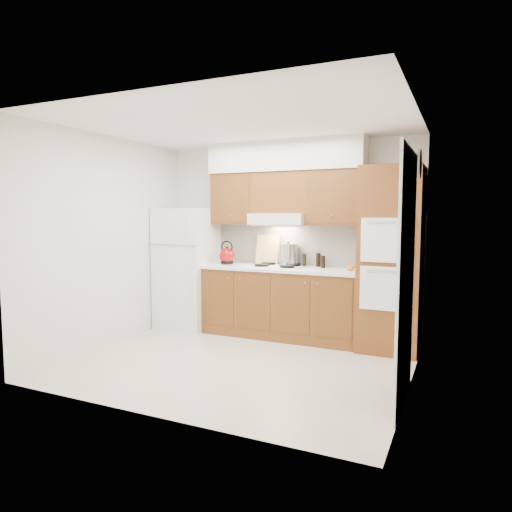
# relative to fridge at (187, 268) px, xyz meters

# --- Properties ---
(floor) EXTENTS (3.60, 3.60, 0.00)m
(floor) POSITION_rel_fridge_xyz_m (1.41, -1.14, -0.86)
(floor) COLOR beige
(floor) RESTS_ON ground
(ceiling) EXTENTS (3.60, 3.60, 0.00)m
(ceiling) POSITION_rel_fridge_xyz_m (1.41, -1.14, 1.74)
(ceiling) COLOR white
(ceiling) RESTS_ON wall_back
(wall_back) EXTENTS (3.60, 0.02, 2.60)m
(wall_back) POSITION_rel_fridge_xyz_m (1.41, 0.36, 0.44)
(wall_back) COLOR white
(wall_back) RESTS_ON floor
(wall_left) EXTENTS (0.02, 3.00, 2.60)m
(wall_left) POSITION_rel_fridge_xyz_m (-0.40, -1.14, 0.44)
(wall_left) COLOR white
(wall_left) RESTS_ON floor
(wall_right) EXTENTS (0.02, 3.00, 2.60)m
(wall_right) POSITION_rel_fridge_xyz_m (3.21, -1.14, 0.44)
(wall_right) COLOR white
(wall_right) RESTS_ON floor
(fridge) EXTENTS (0.75, 0.72, 1.72)m
(fridge) POSITION_rel_fridge_xyz_m (0.00, 0.00, 0.00)
(fridge) COLOR white
(fridge) RESTS_ON floor
(base_cabinets) EXTENTS (2.11, 0.60, 0.90)m
(base_cabinets) POSITION_rel_fridge_xyz_m (1.43, 0.06, -0.41)
(base_cabinets) COLOR brown
(base_cabinets) RESTS_ON floor
(countertop) EXTENTS (2.13, 0.62, 0.04)m
(countertop) POSITION_rel_fridge_xyz_m (1.43, 0.05, 0.06)
(countertop) COLOR white
(countertop) RESTS_ON base_cabinets
(backsplash) EXTENTS (2.11, 0.03, 0.56)m
(backsplash) POSITION_rel_fridge_xyz_m (1.43, 0.34, 0.36)
(backsplash) COLOR white
(backsplash) RESTS_ON countertop
(oven_cabinet) EXTENTS (0.70, 0.65, 2.20)m
(oven_cabinet) POSITION_rel_fridge_xyz_m (2.85, 0.03, 0.24)
(oven_cabinet) COLOR brown
(oven_cabinet) RESTS_ON floor
(upper_cab_left) EXTENTS (0.63, 0.33, 0.70)m
(upper_cab_left) POSITION_rel_fridge_xyz_m (0.69, 0.19, 0.99)
(upper_cab_left) COLOR brown
(upper_cab_left) RESTS_ON wall_back
(upper_cab_right) EXTENTS (0.73, 0.33, 0.70)m
(upper_cab_right) POSITION_rel_fridge_xyz_m (2.12, 0.19, 0.99)
(upper_cab_right) COLOR brown
(upper_cab_right) RESTS_ON wall_back
(range_hood) EXTENTS (0.75, 0.45, 0.15)m
(range_hood) POSITION_rel_fridge_xyz_m (1.38, 0.13, 0.71)
(range_hood) COLOR silver
(range_hood) RESTS_ON wall_back
(upper_cab_over_hood) EXTENTS (0.75, 0.33, 0.55)m
(upper_cab_over_hood) POSITION_rel_fridge_xyz_m (1.38, 0.19, 1.06)
(upper_cab_over_hood) COLOR brown
(upper_cab_over_hood) RESTS_ON range_hood
(soffit) EXTENTS (2.13, 0.36, 0.40)m
(soffit) POSITION_rel_fridge_xyz_m (1.43, 0.18, 1.54)
(soffit) COLOR silver
(soffit) RESTS_ON wall_back
(cooktop) EXTENTS (0.74, 0.50, 0.01)m
(cooktop) POSITION_rel_fridge_xyz_m (1.38, 0.07, 0.09)
(cooktop) COLOR white
(cooktop) RESTS_ON countertop
(doorway) EXTENTS (0.02, 0.90, 2.10)m
(doorway) POSITION_rel_fridge_xyz_m (3.19, -1.49, 0.19)
(doorway) COLOR black
(doorway) RESTS_ON floor
(wall_clock) EXTENTS (0.02, 0.30, 0.30)m
(wall_clock) POSITION_rel_fridge_xyz_m (3.19, -0.59, 1.29)
(wall_clock) COLOR #3F3833
(wall_clock) RESTS_ON wall_right
(kettle) EXTENTS (0.28, 0.28, 0.22)m
(kettle) POSITION_rel_fridge_xyz_m (0.61, 0.07, 0.20)
(kettle) COLOR maroon
(kettle) RESTS_ON countertop
(cutting_board) EXTENTS (0.33, 0.12, 0.43)m
(cutting_board) POSITION_rel_fridge_xyz_m (1.16, 0.24, 0.28)
(cutting_board) COLOR tan
(cutting_board) RESTS_ON countertop
(stock_pot) EXTENTS (0.32, 0.32, 0.27)m
(stock_pot) POSITION_rel_fridge_xyz_m (1.48, 0.20, 0.24)
(stock_pot) COLOR silver
(stock_pot) RESTS_ON cooktop
(condiment_a) EXTENTS (0.05, 0.05, 0.18)m
(condiment_a) POSITION_rel_fridge_xyz_m (1.71, 0.20, 0.17)
(condiment_a) COLOR black
(condiment_a) RESTS_ON countertop
(condiment_b) EXTENTS (0.07, 0.07, 0.18)m
(condiment_b) POSITION_rel_fridge_xyz_m (1.87, 0.30, 0.17)
(condiment_b) COLOR black
(condiment_b) RESTS_ON countertop
(condiment_c) EXTENTS (0.06, 0.06, 0.16)m
(condiment_c) POSITION_rel_fridge_xyz_m (1.97, 0.19, 0.16)
(condiment_c) COLOR black
(condiment_c) RESTS_ON countertop
(orange_near) EXTENTS (0.09, 0.09, 0.07)m
(orange_near) POSITION_rel_fridge_xyz_m (2.37, 0.05, 0.12)
(orange_near) COLOR orange
(orange_near) RESTS_ON countertop
(orange_far) EXTENTS (0.07, 0.07, 0.07)m
(orange_far) POSITION_rel_fridge_xyz_m (2.35, 0.05, 0.12)
(orange_far) COLOR orange
(orange_far) RESTS_ON countertop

